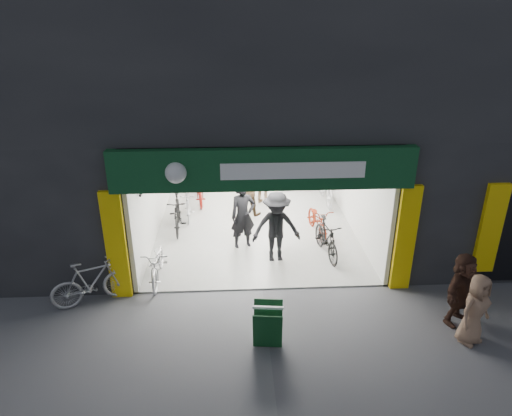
{
  "coord_description": "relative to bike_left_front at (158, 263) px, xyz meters",
  "views": [
    {
      "loc": [
        -0.65,
        -9.1,
        6.07
      ],
      "look_at": [
        -0.07,
        1.5,
        1.47
      ],
      "focal_mm": 32.0,
      "sensor_mm": 36.0,
      "label": 1
    }
  ],
  "objects": [
    {
      "name": "customer_a",
      "position": [
        2.11,
        1.56,
        0.5
      ],
      "size": [
        0.81,
        0.65,
        1.92
      ],
      "primitive_type": "imported",
      "rotation": [
        0.0,
        0.0,
        0.32
      ],
      "color": "black",
      "rests_on": "ground"
    },
    {
      "name": "building",
      "position": [
        3.41,
        4.39,
        3.85
      ],
      "size": [
        17.0,
        10.27,
        8.0
      ],
      "color": "#232326",
      "rests_on": "ground"
    },
    {
      "name": "customer_c",
      "position": [
        2.94,
        0.77,
        0.5
      ],
      "size": [
        1.29,
        0.79,
        1.93
      ],
      "primitive_type": "imported",
      "rotation": [
        0.0,
        0.0,
        0.06
      ],
      "color": "black",
      "rests_on": "ground"
    },
    {
      "name": "ground",
      "position": [
        2.5,
        -0.6,
        -0.46
      ],
      "size": [
        60.0,
        60.0,
        0.0
      ],
      "primitive_type": "plane",
      "color": "#56565B",
      "rests_on": "ground"
    },
    {
      "name": "sandwich_board",
      "position": [
        2.47,
        -2.52,
        0.02
      ],
      "size": [
        0.62,
        0.64,
        0.87
      ],
      "rotation": [
        0.0,
        0.0,
        -0.11
      ],
      "color": "#0E3819",
      "rests_on": "ground"
    },
    {
      "name": "bike_left_midfront",
      "position": [
        0.19,
        2.73,
        0.08
      ],
      "size": [
        0.63,
        1.85,
        1.09
      ],
      "primitive_type": "imported",
      "rotation": [
        0.0,
        0.0,
        0.07
      ],
      "color": "black",
      "rests_on": "ground"
    },
    {
      "name": "bike_right_back",
      "position": [
        5.0,
        4.63,
        0.13
      ],
      "size": [
        0.6,
        2.0,
        1.19
      ],
      "primitive_type": "imported",
      "rotation": [
        0.0,
        0.0,
        0.02
      ],
      "color": "silver",
      "rests_on": "ground"
    },
    {
      "name": "pedestrian_far",
      "position": [
        6.51,
        -1.98,
        0.34
      ],
      "size": [
        1.47,
        1.28,
        1.61
      ],
      "primitive_type": "imported",
      "rotation": [
        0.0,
        0.0,
        0.65
      ],
      "color": "#372119",
      "rests_on": "ground"
    },
    {
      "name": "parked_bike",
      "position": [
        -1.31,
        -0.9,
        0.08
      ],
      "size": [
        1.86,
        1.19,
        1.09
      ],
      "primitive_type": "imported",
      "rotation": [
        0.0,
        0.0,
        1.98
      ],
      "color": "#A3A2A7",
      "rests_on": "ground"
    },
    {
      "name": "bike_right_mid",
      "position": [
        4.3,
        2.24,
        -0.01
      ],
      "size": [
        0.8,
        1.78,
        0.91
      ],
      "primitive_type": "imported",
      "rotation": [
        0.0,
        0.0,
        0.12
      ],
      "color": "maroon",
      "rests_on": "ground"
    },
    {
      "name": "pedestrian_near",
      "position": [
        6.49,
        -2.62,
        0.29
      ],
      "size": [
        0.87,
        0.77,
        1.5
      ],
      "primitive_type": "imported",
      "rotation": [
        0.0,
        0.0,
        0.49
      ],
      "color": "#88664F",
      "rests_on": "ground"
    },
    {
      "name": "bike_left_midback",
      "position": [
        0.7,
        4.98,
        0.07
      ],
      "size": [
        0.98,
        2.09,
        1.06
      ],
      "primitive_type": "imported",
      "rotation": [
        0.0,
        0.0,
        0.14
      ],
      "color": "maroon",
      "rests_on": "ground"
    },
    {
      "name": "bike_left_back",
      "position": [
        0.41,
        3.63,
        0.0
      ],
      "size": [
        0.61,
        1.6,
        0.94
      ],
      "primitive_type": "imported",
      "rotation": [
        0.0,
        0.0,
        0.11
      ],
      "color": "#A5A5AA",
      "rests_on": "ground"
    },
    {
      "name": "bike_left_front",
      "position": [
        0.0,
        0.0,
        0.0
      ],
      "size": [
        0.66,
        1.78,
        0.93
      ],
      "primitive_type": "imported",
      "rotation": [
        0.0,
        0.0,
        0.03
      ],
      "color": "silver",
      "rests_on": "ground"
    },
    {
      "name": "customer_d",
      "position": [
        2.88,
        4.64,
        0.34
      ],
      "size": [
        1.02,
        0.72,
        1.61
      ],
      "primitive_type": "imported",
      "rotation": [
        0.0,
        0.0,
        2.75
      ],
      "color": "#8A6D50",
      "rests_on": "ground"
    },
    {
      "name": "bike_right_front",
      "position": [
        4.3,
        0.96,
        0.06
      ],
      "size": [
        0.73,
        1.8,
        1.05
      ],
      "primitive_type": "imported",
      "rotation": [
        0.0,
        0.0,
        0.14
      ],
      "color": "black",
      "rests_on": "ground"
    },
    {
      "name": "customer_b",
      "position": [
        2.33,
        3.8,
        0.4
      ],
      "size": [
        1.01,
        0.89,
        1.73
      ],
      "primitive_type": "imported",
      "rotation": [
        0.0,
        0.0,
        2.81
      ],
      "color": "#322417",
      "rests_on": "ground"
    }
  ]
}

